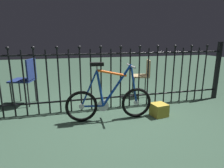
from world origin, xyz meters
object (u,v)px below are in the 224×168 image
chair_tan (143,74)px  display_crate (159,110)px  bicycle (110,101)px  chair_navy (26,77)px

chair_tan → display_crate: size_ratio=3.39×
bicycle → chair_tan: bicycle is taller
bicycle → chair_tan: bearing=46.2°
chair_navy → chair_tan: bearing=-0.2°
bicycle → display_crate: bearing=-5.0°
display_crate → chair_navy: bearing=151.7°
chair_tan → display_crate: (-0.22, -1.17, -0.39)m
bicycle → display_crate: bicycle is taller
chair_tan → display_crate: chair_tan is taller
bicycle → display_crate: 0.86m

